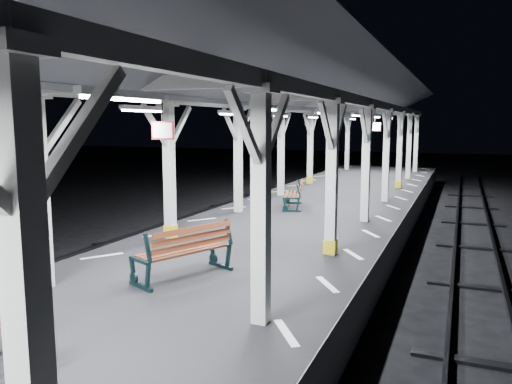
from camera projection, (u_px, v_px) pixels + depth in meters
The scene contains 9 objects.
ground at pixel (204, 318), 9.79m from camera, with size 120.00×120.00×0.00m, color black.
platform at pixel (204, 294), 9.72m from camera, with size 6.00×50.00×1.00m, color black.
hazard_stripes_left at pixel (102, 256), 10.59m from camera, with size 1.00×48.00×0.01m, color silver.
hazard_stripes_right at pixel (327, 284), 8.73m from camera, with size 1.00×48.00×0.01m, color silver.
track_left at pixel (16, 283), 11.68m from camera, with size 2.20×60.00×0.16m.
track_right at pixel (484, 361), 7.88m from camera, with size 2.20×60.00×0.16m.
canopy at pixel (200, 81), 9.15m from camera, with size 5.40×49.00×4.65m.
bench_mid at pixel (187, 250), 9.00m from camera, with size 1.34×1.97×1.00m.
bench_far at pixel (295, 194), 16.64m from camera, with size 1.05×1.76×0.90m.
Camera 1 is at (4.52, -8.26, 3.80)m, focal length 35.00 mm.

